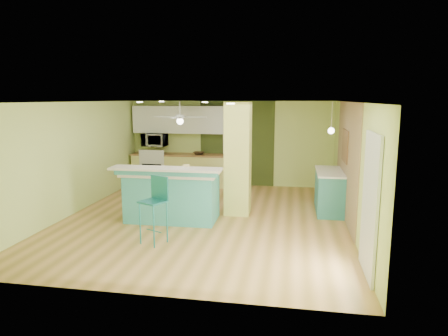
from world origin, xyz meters
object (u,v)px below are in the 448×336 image
(peninsula, at_px, (172,194))
(bar_stool, at_px, (156,199))
(canister, at_px, (186,169))
(fruit_bowl, at_px, (199,153))
(side_counter, at_px, (329,191))

(peninsula, xyz_separation_m, bar_stool, (0.12, -1.34, 0.25))
(peninsula, bearing_deg, bar_stool, -85.87)
(canister, bearing_deg, fruit_bowl, 99.36)
(bar_stool, distance_m, fruit_bowl, 4.73)
(peninsula, relative_size, bar_stool, 1.88)
(peninsula, relative_size, side_counter, 1.54)
(peninsula, xyz_separation_m, canister, (0.35, -0.12, 0.58))
(peninsula, xyz_separation_m, fruit_bowl, (-0.22, 3.37, 0.42))
(peninsula, height_order, fruit_bowl, peninsula)
(bar_stool, relative_size, canister, 6.85)
(fruit_bowl, bearing_deg, canister, -80.64)
(bar_stool, bearing_deg, peninsula, 119.70)
(peninsula, distance_m, side_counter, 3.59)
(bar_stool, distance_m, canister, 1.28)
(side_counter, xyz_separation_m, canister, (-3.00, -1.39, 0.66))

